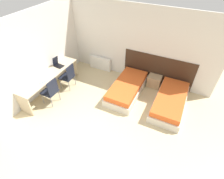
{
  "coord_description": "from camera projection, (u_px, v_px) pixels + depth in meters",
  "views": [
    {
      "loc": [
        1.83,
        -1.69,
        4.1
      ],
      "look_at": [
        0.0,
        2.05,
        0.55
      ],
      "focal_mm": 28.0,
      "sensor_mm": 36.0,
      "label": 1
    }
  ],
  "objects": [
    {
      "name": "ground_plane",
      "position": [
        76.0,
        153.0,
        4.43
      ],
      "size": [
        20.0,
        20.0,
        0.0
      ],
      "primitive_type": "plane",
      "color": "beige"
    },
    {
      "name": "wall_back",
      "position": [
        133.0,
        44.0,
        6.12
      ],
      "size": [
        5.86,
        0.05,
        2.7
      ],
      "color": "silver",
      "rests_on": "ground_plane"
    },
    {
      "name": "wall_left",
      "position": [
        41.0,
        53.0,
        5.65
      ],
      "size": [
        0.05,
        4.73,
        2.7
      ],
      "color": "silver",
      "rests_on": "ground_plane"
    },
    {
      "name": "headboard_panel",
      "position": [
        157.0,
        70.0,
        6.27
      ],
      "size": [
        2.51,
        0.03,
        1.13
      ],
      "color": "#382316",
      "rests_on": "ground_plane"
    },
    {
      "name": "bed_near_window",
      "position": [
        127.0,
        88.0,
        6.06
      ],
      "size": [
        0.93,
        1.96,
        0.43
      ],
      "color": "beige",
      "rests_on": "ground_plane"
    },
    {
      "name": "bed_near_door",
      "position": [
        170.0,
        101.0,
        5.56
      ],
      "size": [
        0.93,
        1.96,
        0.43
      ],
      "color": "beige",
      "rests_on": "ground_plane"
    },
    {
      "name": "nightstand",
      "position": [
        154.0,
        81.0,
        6.35
      ],
      "size": [
        0.47,
        0.36,
        0.43
      ],
      "color": "tan",
      "rests_on": "ground_plane"
    },
    {
      "name": "radiator",
      "position": [
        100.0,
        63.0,
        7.18
      ],
      "size": [
        0.92,
        0.12,
        0.54
      ],
      "color": "silver",
      "rests_on": "ground_plane"
    },
    {
      "name": "desk",
      "position": [
        50.0,
        78.0,
        5.9
      ],
      "size": [
        0.56,
        2.41,
        0.73
      ],
      "color": "#C6B28E",
      "rests_on": "ground_plane"
    },
    {
      "name": "chair_near_laptop",
      "position": [
        68.0,
        75.0,
        6.11
      ],
      "size": [
        0.46,
        0.46,
        0.94
      ],
      "rotation": [
        0.0,
        0.0,
        0.05
      ],
      "color": "black",
      "rests_on": "ground_plane"
    },
    {
      "name": "chair_near_notebook",
      "position": [
        51.0,
        90.0,
        5.5
      ],
      "size": [
        0.44,
        0.44,
        0.94
      ],
      "rotation": [
        0.0,
        0.0,
        -0.02
      ],
      "color": "black",
      "rests_on": "ground_plane"
    },
    {
      "name": "laptop",
      "position": [
        58.0,
        64.0,
        6.15
      ],
      "size": [
        0.34,
        0.26,
        0.33
      ],
      "rotation": [
        0.0,
        0.0,
        -0.1
      ],
      "color": "black",
      "rests_on": "desk"
    },
    {
      "name": "open_notebook",
      "position": [
        41.0,
        81.0,
        5.53
      ],
      "size": [
        0.31,
        0.26,
        0.02
      ],
      "rotation": [
        0.0,
        0.0,
        -0.25
      ],
      "color": "#1E4793",
      "rests_on": "desk"
    }
  ]
}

